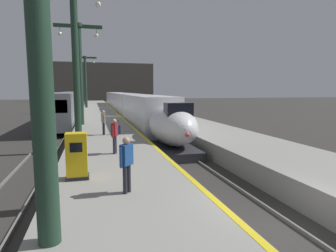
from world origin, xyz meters
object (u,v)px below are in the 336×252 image
Objects in this scene: highspeed_train_main at (127,105)px; station_column_distant at (85,77)px; rolling_suitcase at (117,130)px; ticket_machine_yellow at (77,158)px; regional_train_adjacent at (69,104)px; passenger_mid_platform at (127,160)px; station_column_mid at (75,49)px; station_column_far at (80,64)px; passenger_far_waiting at (115,133)px; passenger_near_edge at (103,120)px.

station_column_distant is (-5.90, 10.29, 4.45)m from highspeed_train_main.
ticket_machine_yellow reaches higher than rolling_suitcase.
regional_train_adjacent reaches higher than ticket_machine_yellow.
passenger_mid_platform is 2.36m from ticket_machine_yellow.
ticket_machine_yellow is (-2.22, -9.72, 0.44)m from rolling_suitcase.
station_column_mid is at bearing 92.13° from ticket_machine_yellow.
station_column_far reaches higher than passenger_mid_platform.
station_column_distant is at bearing 92.84° from passenger_far_waiting.
passenger_mid_platform is (0.20, -11.56, 0.00)m from passenger_near_edge.
highspeed_train_main is 6.46× the size of station_column_far.
station_column_mid reaches higher than rolling_suitcase.
ticket_machine_yellow is at bearing -88.77° from station_column_far.
station_column_mid reaches higher than highspeed_train_main.
ticket_machine_yellow is (0.35, -42.26, -4.62)m from station_column_distant.
station_column_distant reaches higher than station_column_far.
station_column_mid is at bearing 99.29° from passenger_mid_platform.
station_column_mid is 12.32m from passenger_mid_platform.
station_column_far reaches higher than passenger_near_edge.
station_column_mid is at bearing 108.31° from passenger_far_waiting.
station_column_far is 5.15× the size of passenger_mid_platform.
regional_train_adjacent is at bearing 94.39° from ticket_machine_yellow.
station_column_mid is at bearing -90.00° from station_column_far.
passenger_mid_platform is at bearing -93.60° from rolling_suitcase.
passenger_far_waiting is 1.72× the size of rolling_suitcase.
highspeed_train_main reaches higher than passenger_far_waiting.
regional_train_adjacent reaches higher than highspeed_train_main.
highspeed_train_main is 5.97× the size of station_column_mid.
passenger_mid_platform and passenger_far_waiting have the same top height.
station_column_mid is 5.89× the size of ticket_machine_yellow.
rolling_suitcase is 0.61× the size of ticket_machine_yellow.
passenger_mid_platform is 1.06× the size of ticket_machine_yellow.
passenger_mid_platform reaches higher than rolling_suitcase.
rolling_suitcase is at bearing -98.52° from highspeed_train_main.
station_column_distant is 32.85m from passenger_near_edge.
regional_train_adjacent is 33.30m from ticket_machine_yellow.
passenger_near_edge is at bearing -80.70° from regional_train_adjacent.
highspeed_train_main is 28.60m from passenger_far_waiting.
regional_train_adjacent is at bearing 101.47° from rolling_suitcase.
station_column_far reaches higher than ticket_machine_yellow.
highspeed_train_main is 6.34× the size of station_column_distant.
regional_train_adjacent reaches higher than passenger_mid_platform.
passenger_near_edge is at bearing 92.54° from passenger_far_waiting.
station_column_distant is 33.03m from rolling_suitcase.
station_column_mid is 1.06× the size of station_column_distant.
station_column_distant is at bearing 90.00° from station_column_mid.
passenger_mid_platform is at bearing -83.42° from regional_train_adjacent.
station_column_distant is 5.54× the size of ticket_machine_yellow.
regional_train_adjacent reaches higher than passenger_far_waiting.
station_column_distant is 5.25× the size of passenger_far_waiting.
highspeed_train_main is 34.03m from passenger_mid_platform.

